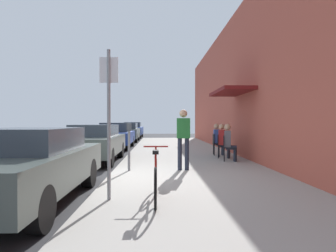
{
  "coord_description": "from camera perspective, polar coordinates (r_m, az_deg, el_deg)",
  "views": [
    {
      "loc": [
        1.24,
        -7.09,
        1.46
      ],
      "look_at": [
        1.67,
        4.65,
        1.31
      ],
      "focal_mm": 31.03,
      "sensor_mm": 36.0,
      "label": 1
    }
  ],
  "objects": [
    {
      "name": "seated_patron_0",
      "position": [
        10.28,
        11.93,
        -2.89
      ],
      "size": [
        0.49,
        0.43,
        1.29
      ],
      "color": "#232838",
      "rests_on": "sidewalk_slab"
    },
    {
      "name": "cafe_chair_0",
      "position": [
        10.29,
        11.59,
        -3.96
      ],
      "size": [
        0.53,
        0.53,
        0.87
      ],
      "color": "black",
      "rests_on": "sidewalk_slab"
    },
    {
      "name": "cafe_chair_2",
      "position": [
        12.09,
        9.51,
        -3.26
      ],
      "size": [
        0.48,
        0.48,
        0.87
      ],
      "color": "black",
      "rests_on": "sidewalk_slab"
    },
    {
      "name": "pedestrian_standing",
      "position": [
        8.14,
        3.03,
        -1.69
      ],
      "size": [
        0.36,
        0.22,
        1.7
      ],
      "color": "#232838",
      "rests_on": "sidewalk_slab"
    },
    {
      "name": "ground_plane",
      "position": [
        7.34,
        -11.98,
        -10.78
      ],
      "size": [
        60.0,
        60.0,
        0.0
      ],
      "primitive_type": "plane",
      "color": "#2D2D30"
    },
    {
      "name": "street_sign",
      "position": [
        5.12,
        -11.55,
        2.68
      ],
      "size": [
        0.32,
        0.06,
        2.6
      ],
      "color": "gray",
      "rests_on": "sidewalk_slab"
    },
    {
      "name": "parked_car_3",
      "position": [
        22.27,
        -8.11,
        -1.14
      ],
      "size": [
        1.8,
        4.4,
        1.41
      ],
      "color": "#47514C",
      "rests_on": "ground_plane"
    },
    {
      "name": "sidewalk_slab",
      "position": [
        9.25,
        4.25,
        -8.0
      ],
      "size": [
        4.5,
        32.0,
        0.12
      ],
      "primitive_type": "cube",
      "color": "#9E9B93",
      "rests_on": "ground_plane"
    },
    {
      "name": "parked_car_4",
      "position": [
        27.62,
        -6.94,
        -0.73
      ],
      "size": [
        1.8,
        4.4,
        1.47
      ],
      "color": "navy",
      "rests_on": "ground_plane"
    },
    {
      "name": "parked_car_1",
      "position": [
        11.12,
        -14.25,
        -3.11
      ],
      "size": [
        1.8,
        4.4,
        1.37
      ],
      "color": "#47514C",
      "rests_on": "ground_plane"
    },
    {
      "name": "parked_car_0",
      "position": [
        5.8,
        -26.05,
        -6.75
      ],
      "size": [
        1.8,
        4.4,
        1.36
      ],
      "color": "#47514C",
      "rests_on": "ground_plane"
    },
    {
      "name": "seated_patron_1",
      "position": [
        11.16,
        10.81,
        -2.61
      ],
      "size": [
        0.5,
        0.46,
        1.29
      ],
      "color": "#232838",
      "rests_on": "sidewalk_slab"
    },
    {
      "name": "building_facade",
      "position": [
        9.84,
        18.48,
        9.95
      ],
      "size": [
        1.4,
        32.0,
        6.1
      ],
      "color": "#BC5442",
      "rests_on": "ground_plane"
    },
    {
      "name": "bicycle_0",
      "position": [
        5.06,
        -2.43,
        -10.49
      ],
      "size": [
        0.46,
        1.71,
        0.9
      ],
      "color": "black",
      "rests_on": "sidewalk_slab"
    },
    {
      "name": "parking_meter",
      "position": [
        8.14,
        -7.67,
        -3.34
      ],
      "size": [
        0.12,
        0.1,
        1.32
      ],
      "color": "slate",
      "rests_on": "sidewalk_slab"
    },
    {
      "name": "cafe_chair_1",
      "position": [
        11.17,
        10.5,
        -3.59
      ],
      "size": [
        0.55,
        0.55,
        0.87
      ],
      "color": "black",
      "rests_on": "sidewalk_slab"
    },
    {
      "name": "seated_patron_2",
      "position": [
        12.09,
        9.8,
        -2.35
      ],
      "size": [
        0.45,
        0.39,
        1.29
      ],
      "color": "#232838",
      "rests_on": "sidewalk_slab"
    },
    {
      "name": "parked_car_2",
      "position": [
        16.54,
        -10.22,
        -1.79
      ],
      "size": [
        1.8,
        4.4,
        1.44
      ],
      "color": "navy",
      "rests_on": "ground_plane"
    }
  ]
}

